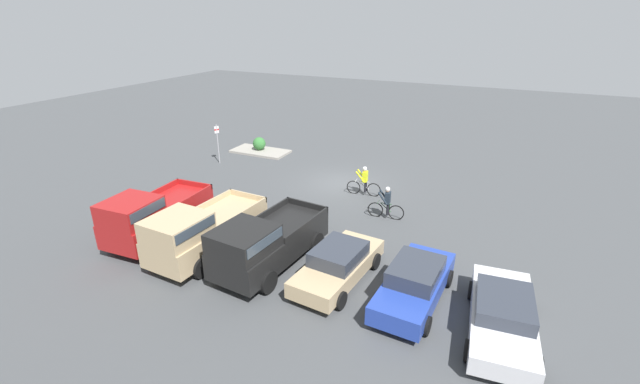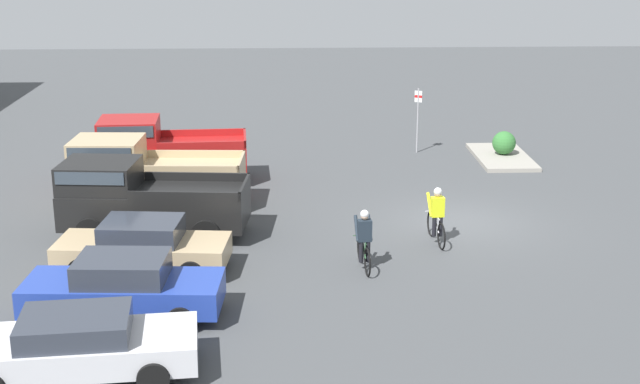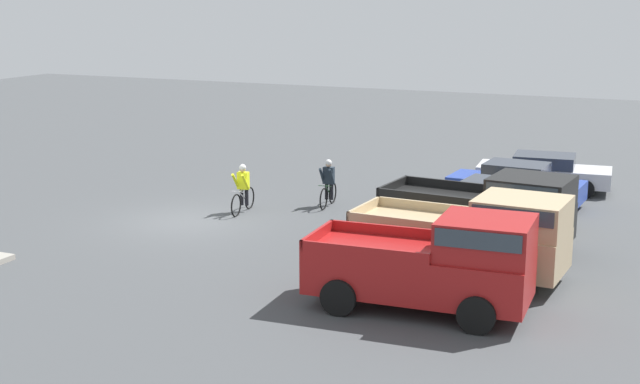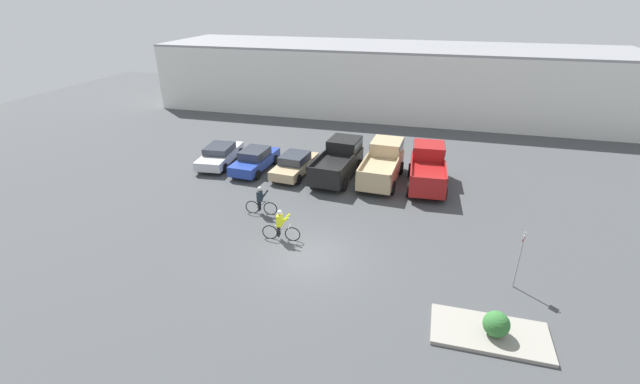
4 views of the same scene
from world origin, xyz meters
The scene contains 12 objects.
ground_plane centered at (0.00, 0.00, 0.00)m, with size 80.00×80.00×0.00m, color #424447.
sedan_0 centered at (-9.25, 9.46, 0.67)m, with size 2.32×4.89×1.32m.
sedan_1 centered at (-6.45, 9.02, 0.72)m, with size 2.09×4.58×1.45m.
sedan_2 centered at (-3.65, 9.00, 0.69)m, with size 2.21×4.54×1.38m.
pickup_truck_0 centered at (-0.81, 9.45, 1.14)m, with size 2.64×5.41×2.19m.
pickup_truck_1 centered at (1.97, 9.76, 1.14)m, with size 2.48×5.44×2.20m.
pickup_truck_2 centered at (4.73, 9.57, 1.17)m, with size 2.46×5.10×2.28m.
cyclist_0 centered at (-1.75, 1.03, 0.79)m, with size 1.88×0.49×1.64m.
cyclist_1 centered at (-3.69, 3.26, 0.79)m, with size 1.76×0.49×1.64m.
fire_lane_sign centered at (8.62, 0.08, 1.54)m, with size 0.15×0.28×2.57m.
curb_island centered at (7.47, -3.05, 0.07)m, with size 4.01×2.00×0.15m, color gray.
shrub centered at (7.60, -3.14, 0.60)m, with size 0.90×0.90×0.90m.
Camera 2 is at (-25.42, 5.29, 8.65)m, focal length 50.00 mm.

